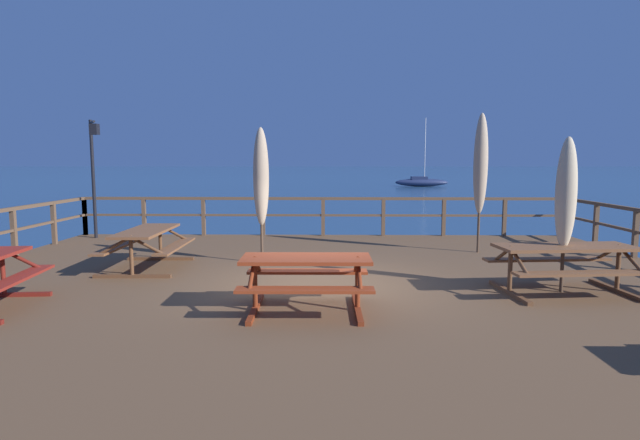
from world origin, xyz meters
name	(u,v)px	position (x,y,z in m)	size (l,w,h in m)	color
ground_plane	(319,324)	(0.00, 0.00, 0.00)	(600.00, 600.00, 0.00)	navy
wooden_deck	(319,304)	(0.00, 0.00, 0.36)	(13.89, 11.90, 0.72)	brown
railing_waterside_far	(323,209)	(0.00, 5.80, 1.46)	(13.69, 0.10, 1.09)	brown
picnic_table_mid_right	(306,272)	(-0.15, -1.60, 1.27)	(1.81, 1.42, 0.78)	#993819
picnic_table_front_right	(565,258)	(3.91, -0.55, 1.28)	(2.26, 1.59, 0.78)	brown
picnic_table_back_right	(147,240)	(-3.40, 1.24, 1.28)	(1.44, 2.08, 0.78)	brown
patio_umbrella_short_mid	(261,177)	(-1.22, 1.82, 2.48)	(0.32, 0.32, 2.77)	#4C3828
patio_umbrella_tall_mid_left	(566,194)	(3.90, -0.49, 2.29)	(0.32, 0.32, 2.48)	#4C3828
patio_umbrella_tall_front	(481,165)	(3.61, 3.16, 2.74)	(0.32, 0.32, 3.18)	#4C3828
lamp_post_hooked	(94,161)	(-6.13, 5.09, 2.83)	(0.45, 0.60, 3.20)	black
sailboat_distant	(421,182)	(10.70, 50.25, 0.51)	(6.01, 1.71, 7.72)	navy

